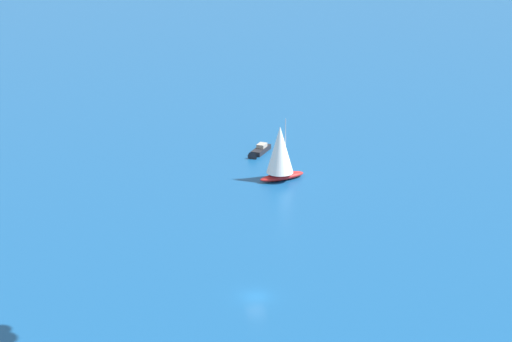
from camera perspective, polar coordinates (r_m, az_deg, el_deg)
ground_plane at (r=150.06m, az=-0.00°, el=-6.89°), size 2000.00×2000.00×0.00m
sailboat_far_stbd at (r=193.67m, az=1.34°, el=1.01°), size 9.48×5.82×11.84m
motorboat_offshore at (r=209.83m, az=0.17°, el=1.10°), size 6.45×7.06×2.21m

